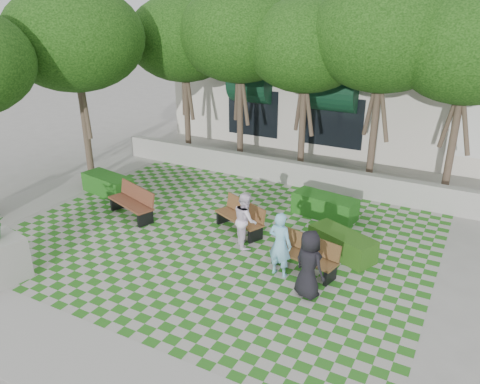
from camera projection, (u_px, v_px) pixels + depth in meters
The scene contains 16 objects.
ground at pixel (199, 253), 13.03m from camera, with size 90.00×90.00×0.00m, color gray.
lawn at pixel (217, 238), 13.84m from camera, with size 12.00×12.00×0.00m, color #2B721E.
sidewalk_south at pixel (68, 357), 9.20m from camera, with size 16.00×2.00×0.01m, color #9E9B93.
sidewalk_west at pixel (48, 194), 17.02m from camera, with size 2.00×12.00×0.01m, color #9E9B93.
retaining_wall at pixel (287, 172), 17.91m from camera, with size 15.00×0.36×0.90m, color #9E9B93.
bench_east at pixel (305, 255), 12.03m from camera, with size 1.86×0.96×0.93m.
bench_mid at pixel (241, 217), 14.14m from camera, with size 1.86×1.26×0.93m.
bench_west at pixel (133, 202), 15.11m from camera, with size 2.01×1.21×1.00m.
hedge_east at pixel (342, 244), 12.84m from camera, with size 1.89×0.75×0.66m, color #224A13.
hedge_midright at pixel (325, 206), 15.13m from camera, with size 2.06×0.82×0.72m, color #195015.
hedge_west at pixel (108, 185), 16.95m from camera, with size 2.01×0.80×0.70m, color #195115.
person_blue at pixel (280, 244), 11.69m from camera, with size 0.63×0.42×1.74m, color #7FC5E7.
person_dark at pixel (309, 264), 10.85m from camera, with size 0.83×0.54×1.69m, color black.
person_white at pixel (245, 220), 13.16m from camera, with size 0.78×0.61×1.61m, color white.
tree_row at pixel (241, 42), 16.75m from camera, with size 17.70×13.40×7.41m.
building at pixel (368, 89), 23.14m from camera, with size 18.00×8.92×5.15m.
Camera 1 is at (6.46, -9.50, 6.49)m, focal length 35.00 mm.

